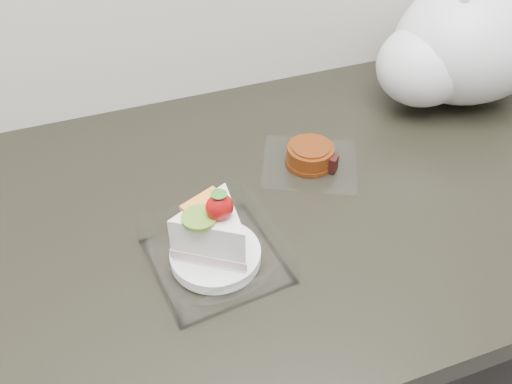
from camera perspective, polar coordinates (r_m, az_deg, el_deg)
name	(u,v)px	position (r m, az deg, el deg)	size (l,w,h in m)	color
counter	(229,379)	(1.17, -2.71, -18.16)	(2.04, 0.64, 0.90)	black
cake_tray	(215,244)	(0.72, -4.14, -5.20)	(0.18, 0.18, 0.13)	white
mooncake_wrap	(311,157)	(0.89, 5.50, 3.51)	(0.19, 0.19, 0.03)	white
plastic_bag	(464,44)	(1.06, 20.11, 13.71)	(0.36, 0.29, 0.26)	white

